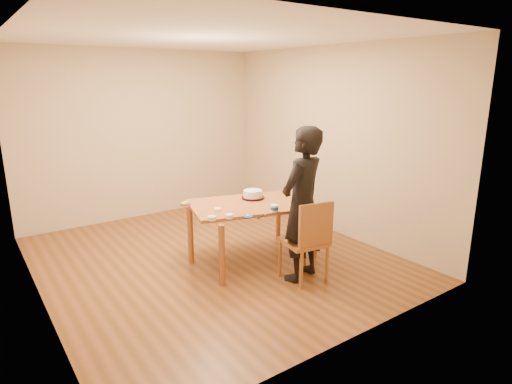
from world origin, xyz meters
TOP-DOWN VIEW (x-y plane):
  - room_shell at (0.00, 0.34)m, footprint 4.00×4.50m
  - dining_table at (0.41, -0.33)m, footprint 1.73×1.29m
  - dining_chair at (0.56, -1.11)m, footprint 0.51×0.51m
  - cake_plate at (0.51, -0.16)m, footprint 0.29×0.29m
  - cake at (0.51, -0.16)m, footprint 0.24×0.24m
  - frosting_dome at (0.51, -0.16)m, footprint 0.24×0.24m
  - frosting_tub at (0.40, -0.76)m, footprint 0.09×0.09m
  - frosting_lid at (0.04, -0.74)m, footprint 0.11×0.11m
  - frosting_dollop at (0.04, -0.74)m, footprint 0.04×0.04m
  - ramekin_green at (-0.15, -0.66)m, footprint 0.09×0.09m
  - ramekin_yellow at (-0.13, -0.37)m, footprint 0.08×0.08m
  - ramekin_multi at (-0.34, -0.61)m, footprint 0.09×0.09m
  - candy_box_pink at (-0.33, 0.06)m, footprint 0.14×0.10m
  - candy_box_green at (-0.33, 0.07)m, footprint 0.14×0.12m
  - spatula at (0.15, -0.84)m, footprint 0.14×0.08m
  - person at (0.56, -1.06)m, footprint 0.74×0.60m

SIDE VIEW (x-z plane):
  - dining_chair at x=0.56m, z-range 0.43..0.47m
  - dining_table at x=0.41m, z-range 0.71..0.75m
  - spatula at x=0.15m, z-range 0.75..0.76m
  - frosting_lid at x=0.04m, z-range 0.75..0.76m
  - candy_box_pink at x=-0.33m, z-range 0.75..0.77m
  - cake_plate at x=0.51m, z-range 0.75..0.77m
  - frosting_dollop at x=0.04m, z-range 0.76..0.78m
  - ramekin_yellow at x=-0.13m, z-range 0.75..0.79m
  - ramekin_green at x=-0.15m, z-range 0.75..0.79m
  - ramekin_multi at x=-0.34m, z-range 0.75..0.79m
  - candy_box_green at x=-0.33m, z-range 0.77..0.79m
  - frosting_tub at x=0.40m, z-range 0.75..0.83m
  - cake at x=0.51m, z-range 0.77..0.85m
  - frosting_dome at x=0.51m, z-range 0.85..0.87m
  - person at x=0.56m, z-range 0.00..1.76m
  - room_shell at x=0.00m, z-range 0.00..2.70m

